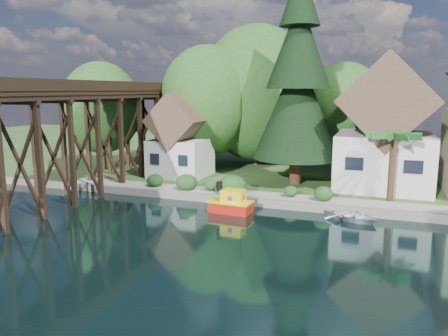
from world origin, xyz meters
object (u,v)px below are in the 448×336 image
Objects in this scene: house_left at (385,132)px; tugboat at (231,203)px; trestle_bridge at (70,132)px; boat_white_a at (351,214)px; palm_tree at (394,138)px; conifer at (298,81)px; shed at (181,141)px.

tugboat is at bearing -134.63° from house_left.
house_left reaches higher than tugboat.
trestle_bridge is 25.42m from house_left.
boat_white_a is at bearing -101.40° from house_left.
palm_tree reaches higher than boat_white_a.
conifer is 3.41× the size of palm_tree.
house_left is (23.00, 10.83, -0.21)m from trestle_bridge.
tugboat is (-10.00, -10.13, -4.48)m from house_left.
palm_tree is at bearing -10.65° from shed.
boat_white_a is at bearing -56.22° from conifer.
boat_white_a is (5.29, -7.91, -8.94)m from conifer.
trestle_bridge reaches higher than tugboat.
shed is 1.46× the size of palm_tree.
palm_tree is (18.59, -3.50, 1.36)m from shed.
conifer reaches higher than palm_tree.
boat_white_a is (21.16, 1.69, -4.96)m from trestle_bridge.
palm_tree is at bearing 13.88° from trestle_bridge.
conifer reaches higher than trestle_bridge.
shed is at bearing 132.80° from tugboat.
trestle_bridge reaches higher than boat_white_a.
conifer is at bearing 72.12° from tugboat.
palm_tree is (7.73, -3.77, -4.14)m from conifer.
tugboat is at bearing 3.05° from trestle_bridge.
house_left reaches higher than palm_tree.
palm_tree is 1.71× the size of tugboat.
conifer is 13.05m from boat_white_a.
shed reaches higher than tugboat.
conifer is at bearing -170.23° from house_left.
house_left is 8.36m from conifer.
trestle_bridge is 4.01× the size of house_left.
conifer is 9.54m from palm_tree.
boat_white_a is at bearing 6.99° from tugboat.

